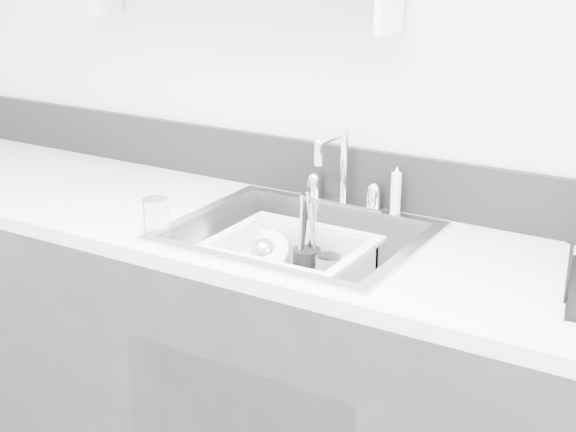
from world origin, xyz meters
The scene contains 12 objects.
counter_run centered at (0.00, 1.19, 0.46)m, with size 3.20×0.62×0.92m.
backsplash centered at (0.00, 1.49, 1.00)m, with size 3.20×0.02×0.16m, color black.
sink centered at (0.00, 1.19, 0.83)m, with size 0.64×0.52×0.20m, color silver, non-canonical shape.
faucet centered at (0.00, 1.44, 0.98)m, with size 0.26×0.18×0.23m.
side_sprayer centered at (0.16, 1.44, 0.99)m, with size 0.03×0.03×0.14m, color silver.
wash_tub centered at (0.00, 1.16, 0.83)m, with size 0.39×0.32×0.15m, color silver, non-canonical shape.
plate_stack centered at (-0.14, 1.20, 0.79)m, with size 0.26×0.25×0.10m.
utensil_cup centered at (0.00, 1.23, 0.82)m, with size 0.07×0.07×0.25m.
ladle centered at (-0.08, 1.16, 0.81)m, with size 0.30×0.11×0.08m, color silver, non-canonical shape.
tumbler_in_tub centered at (0.08, 1.22, 0.81)m, with size 0.07×0.07×0.09m, color white.
tumbler_counter centered at (-0.31, 1.00, 0.97)m, with size 0.07×0.07×0.09m, color white.
bowl_small centered at (0.08, 1.10, 0.79)m, with size 0.12×0.12×0.04m, color white.
Camera 1 is at (0.98, -0.49, 1.65)m, focal length 50.00 mm.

